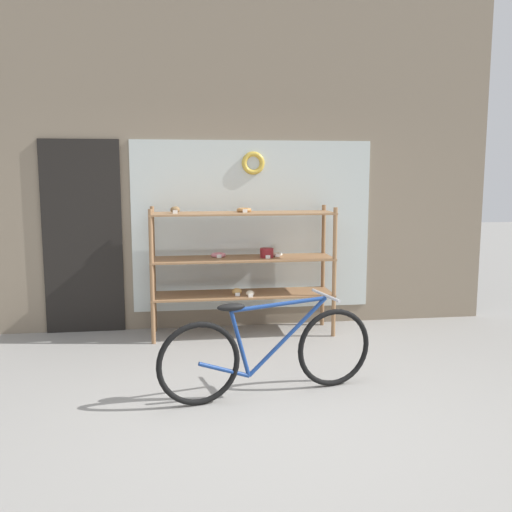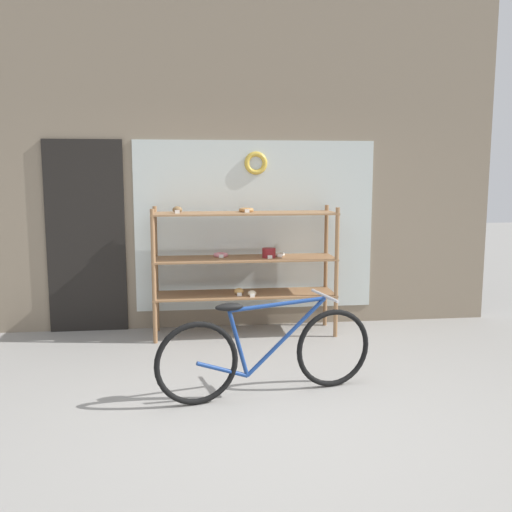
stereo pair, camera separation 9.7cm
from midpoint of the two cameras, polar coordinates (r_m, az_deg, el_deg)
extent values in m
plane|color=gray|center=(4.28, 1.07, -15.72)|extent=(30.00, 30.00, 0.00)
cube|color=gray|center=(6.44, -2.59, 9.80)|extent=(5.94, 0.08, 3.82)
cube|color=silver|center=(6.44, -0.73, 3.03)|extent=(2.70, 0.02, 1.90)
cube|color=black|center=(6.47, -17.36, 1.79)|extent=(0.84, 0.03, 2.10)
torus|color=gold|center=(6.39, -0.72, 9.27)|extent=(0.26, 0.06, 0.26)
cylinder|color=#8E6642|center=(5.88, -10.83, -2.12)|extent=(0.04, 0.04, 1.39)
cylinder|color=#8E6642|center=(6.09, 7.38, -1.68)|extent=(0.04, 0.04, 1.39)
cylinder|color=#8E6642|center=(6.34, -10.65, -1.36)|extent=(0.04, 0.04, 1.39)
cylinder|color=#8E6642|center=(6.54, 6.29, -0.98)|extent=(0.04, 0.04, 1.39)
cube|color=#8E6642|center=(6.19, -1.80, -3.84)|extent=(1.95, 0.51, 0.02)
cube|color=#8E6642|center=(6.12, -1.82, -0.26)|extent=(1.95, 0.51, 0.02)
cube|color=#8E6642|center=(6.06, -1.84, 4.29)|extent=(1.95, 0.51, 0.02)
ellipsoid|color=beige|center=(6.03, -1.06, -3.75)|extent=(0.09, 0.08, 0.06)
cube|color=white|center=(5.98, -0.99, -3.99)|extent=(0.05, 0.00, 0.04)
torus|color=#B27A42|center=(6.13, -1.66, 4.62)|extent=(0.16, 0.16, 0.04)
cube|color=white|center=(6.05, -1.57, 4.53)|extent=(0.05, 0.00, 0.04)
ellipsoid|color=brown|center=(6.02, -8.55, 4.59)|extent=(0.10, 0.09, 0.07)
cube|color=white|center=(5.96, -8.55, 4.39)|extent=(0.05, 0.00, 0.04)
ellipsoid|color=tan|center=(6.10, -2.38, -3.57)|extent=(0.11, 0.09, 0.07)
cube|color=white|center=(6.05, -2.32, -3.86)|extent=(0.05, 0.00, 0.04)
cylinder|color=maroon|center=(6.12, 0.63, 0.32)|extent=(0.14, 0.14, 0.10)
cube|color=white|center=(6.05, 0.74, -0.09)|extent=(0.05, 0.00, 0.04)
torus|color=pink|center=(6.20, -4.22, 0.11)|extent=(0.16, 0.16, 0.04)
cube|color=white|center=(6.11, -4.17, -0.03)|extent=(0.05, 0.00, 0.04)
torus|color=beige|center=(6.25, 1.60, 0.16)|extent=(0.14, 0.14, 0.03)
cube|color=white|center=(6.18, 1.72, 0.08)|extent=(0.05, 0.00, 0.04)
torus|color=black|center=(4.38, -6.39, -10.66)|extent=(0.64, 0.18, 0.65)
torus|color=black|center=(4.76, 7.22, -9.08)|extent=(0.64, 0.18, 0.65)
cylinder|color=navy|center=(4.55, 2.59, -8.02)|extent=(0.67, 0.17, 0.59)
cylinder|color=navy|center=(4.46, 1.76, -4.84)|extent=(0.79, 0.20, 0.07)
cylinder|color=navy|center=(4.42, -2.24, -8.78)|extent=(0.18, 0.07, 0.54)
cylinder|color=navy|center=(4.45, -3.83, -11.30)|extent=(0.41, 0.12, 0.18)
ellipsoid|color=black|center=(4.33, -3.16, -5.13)|extent=(0.23, 0.13, 0.06)
cylinder|color=#B2B2B7|center=(4.61, 6.38, -3.94)|extent=(0.12, 0.45, 0.02)
camera|label=1|loc=(0.05, -90.56, -0.08)|focal=40.00mm
camera|label=2|loc=(0.05, 89.44, 0.08)|focal=40.00mm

